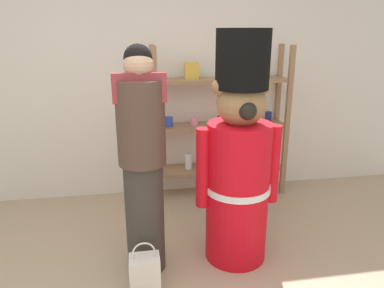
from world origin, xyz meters
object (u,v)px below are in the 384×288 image
teddy_bear_guard (239,162)px  shopping_bag (145,275)px  person_shopper (143,162)px  merchandise_shelf (220,121)px

teddy_bear_guard → shopping_bag: 1.07m
teddy_bear_guard → person_shopper: teddy_bear_guard is taller
teddy_bear_guard → shopping_bag: size_ratio=4.31×
merchandise_shelf → shopping_bag: merchandise_shelf is taller
teddy_bear_guard → shopping_bag: teddy_bear_guard is taller
merchandise_shelf → shopping_bag: bearing=-120.0°
merchandise_shelf → person_shopper: size_ratio=0.97×
shopping_bag → merchandise_shelf: bearing=60.0°
teddy_bear_guard → shopping_bag: bearing=-155.2°
merchandise_shelf → person_shopper: person_shopper is taller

